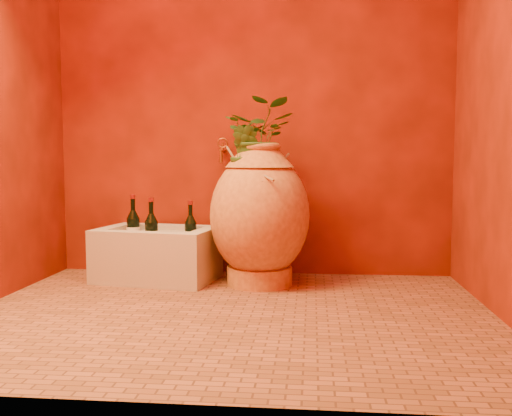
# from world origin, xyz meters

# --- Properties ---
(floor) EXTENTS (2.50, 2.50, 0.00)m
(floor) POSITION_xyz_m (0.00, 0.00, 0.00)
(floor) COLOR brown
(floor) RESTS_ON ground
(wall_back) EXTENTS (2.50, 0.02, 2.50)m
(wall_back) POSITION_xyz_m (0.00, 1.00, 1.25)
(wall_back) COLOR #4E1304
(wall_back) RESTS_ON ground
(amphora) EXTENTS (0.66, 0.66, 0.83)m
(amphora) POSITION_xyz_m (0.08, 0.65, 0.41)
(amphora) COLOR gold
(amphora) RESTS_ON floor
(stone_basin) EXTENTS (0.75, 0.57, 0.32)m
(stone_basin) POSITION_xyz_m (-0.55, 0.72, 0.15)
(stone_basin) COLOR #C0B59F
(stone_basin) RESTS_ON floor
(wine_bottle_a) EXTENTS (0.08, 0.08, 0.31)m
(wine_bottle_a) POSITION_xyz_m (-0.35, 0.74, 0.29)
(wine_bottle_a) COLOR black
(wine_bottle_a) RESTS_ON stone_basin
(wine_bottle_b) EXTENTS (0.08, 0.08, 0.33)m
(wine_bottle_b) POSITION_xyz_m (-0.57, 0.66, 0.29)
(wine_bottle_b) COLOR black
(wine_bottle_b) RESTS_ON stone_basin
(wine_bottle_c) EXTENTS (0.08, 0.08, 0.34)m
(wine_bottle_c) POSITION_xyz_m (-0.72, 0.81, 0.30)
(wine_bottle_c) COLOR black
(wine_bottle_c) RESTS_ON stone_basin
(wall_tap) EXTENTS (0.07, 0.14, 0.16)m
(wall_tap) POSITION_xyz_m (-0.18, 0.92, 0.80)
(wall_tap) COLOR #996123
(wall_tap) RESTS_ON wall_back
(plant_main) EXTENTS (0.41, 0.36, 0.43)m
(plant_main) POSITION_xyz_m (0.08, 0.67, 0.86)
(plant_main) COLOR #284D1B
(plant_main) RESTS_ON amphora
(plant_side) EXTENTS (0.22, 0.22, 0.32)m
(plant_side) POSITION_xyz_m (0.00, 0.58, 0.76)
(plant_side) COLOR #284D1B
(plant_side) RESTS_ON amphora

